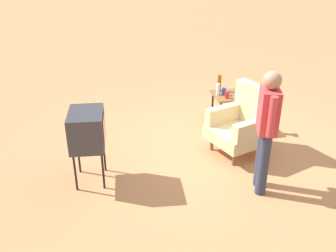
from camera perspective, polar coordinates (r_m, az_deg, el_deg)
The scene contains 10 objects.
ground_plane at distance 6.06m, azimuth 8.17°, elevation -3.66°, with size 60.00×60.00×0.00m, color #C17A4C.
armchair at distance 5.86m, azimuth 11.30°, elevation 0.51°, with size 0.98×0.99×1.06m.
side_table at distance 6.61m, azimuth 9.29°, elevation 4.01°, with size 0.56×0.56×0.63m.
tv_on_stand at distance 5.01m, azimuth -12.20°, elevation -0.53°, with size 0.63×0.49×1.03m.
person_standing at distance 4.80m, azimuth 14.77°, elevation 0.04°, with size 0.55×0.31×1.64m.
bottle_tall_amber at distance 6.65m, azimuth 7.79°, elevation 6.49°, with size 0.07×0.07×0.30m, color brown.
soda_can_red at distance 6.38m, azimuth 8.94°, elevation 4.70°, with size 0.07×0.07×0.12m, color red.
bottle_short_clear at distance 6.50m, azimuth 7.61°, elevation 5.56°, with size 0.06×0.06×0.20m, color silver.
soda_can_blue at distance 6.53m, azimuth 8.50°, elevation 5.25°, with size 0.07×0.07×0.12m, color blue.
flower_vase at distance 6.50m, azimuth 11.78°, elevation 5.68°, with size 0.15×0.10×0.27m.
Camera 1 is at (4.94, -1.86, 2.97)m, focal length 40.10 mm.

